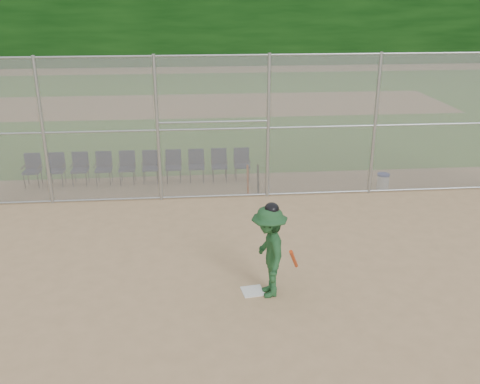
{
  "coord_description": "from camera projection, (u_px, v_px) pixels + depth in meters",
  "views": [
    {
      "loc": [
        -1.05,
        -9.16,
        5.56
      ],
      "look_at": [
        0.0,
        2.5,
        1.1
      ],
      "focal_mm": 40.0,
      "sensor_mm": 36.0,
      "label": 1
    }
  ],
  "objects": [
    {
      "name": "chair_9",
      "position": [
        242.0,
        165.0,
        16.47
      ],
      "size": [
        0.54,
        0.52,
        0.96
      ],
      "primitive_type": null,
      "color": "#101A3B",
      "rests_on": "ground"
    },
    {
      "name": "grass_strip",
      "position": [
        213.0,
        105.0,
        27.34
      ],
      "size": [
        100.0,
        100.0,
        0.0
      ],
      "primitive_type": "plane",
      "color": "#33681F",
      "rests_on": "ground"
    },
    {
      "name": "chair_0",
      "position": [
        32.0,
        171.0,
        15.94
      ],
      "size": [
        0.54,
        0.52,
        0.96
      ],
      "primitive_type": null,
      "color": "#101A3B",
      "rests_on": "ground"
    },
    {
      "name": "water_cooler",
      "position": [
        383.0,
        181.0,
        15.81
      ],
      "size": [
        0.37,
        0.37,
        0.46
      ],
      "color": "white",
      "rests_on": "ground"
    },
    {
      "name": "chair_2",
      "position": [
        80.0,
        169.0,
        16.06
      ],
      "size": [
        0.54,
        0.52,
        0.96
      ],
      "primitive_type": null,
      "color": "#101A3B",
      "rests_on": "ground"
    },
    {
      "name": "chair_8",
      "position": [
        219.0,
        165.0,
        16.42
      ],
      "size": [
        0.54,
        0.52,
        0.96
      ],
      "primitive_type": null,
      "color": "#101A3B",
      "rests_on": "ground"
    },
    {
      "name": "backstop_fence",
      "position": [
        232.0,
        126.0,
        14.51
      ],
      "size": [
        16.09,
        0.09,
        4.0
      ],
      "color": "gray",
      "rests_on": "ground"
    },
    {
      "name": "chair_5",
      "position": [
        150.0,
        167.0,
        16.24
      ],
      "size": [
        0.54,
        0.52,
        0.96
      ],
      "primitive_type": null,
      "color": "#101A3B",
      "rests_on": "ground"
    },
    {
      "name": "chair_1",
      "position": [
        56.0,
        170.0,
        16.0
      ],
      "size": [
        0.54,
        0.52,
        0.96
      ],
      "primitive_type": null,
      "color": "#101A3B",
      "rests_on": "ground"
    },
    {
      "name": "chair_4",
      "position": [
        127.0,
        168.0,
        16.18
      ],
      "size": [
        0.54,
        0.52,
        0.96
      ],
      "primitive_type": null,
      "color": "#101A3B",
      "rests_on": "ground"
    },
    {
      "name": "dirt_patch_far",
      "position": [
        213.0,
        105.0,
        27.34
      ],
      "size": [
        24.0,
        24.0,
        0.0
      ],
      "primitive_type": "plane",
      "color": "tan",
      "rests_on": "ground"
    },
    {
      "name": "ground",
      "position": [
        251.0,
        288.0,
        10.59
      ],
      "size": [
        100.0,
        100.0,
        0.0
      ],
      "primitive_type": "plane",
      "color": "tan",
      "rests_on": "ground"
    },
    {
      "name": "spare_bats",
      "position": [
        258.0,
        179.0,
        15.42
      ],
      "size": [
        0.66,
        0.31,
        0.84
      ],
      "color": "#D84C14",
      "rests_on": "ground"
    },
    {
      "name": "chair_3",
      "position": [
        103.0,
        169.0,
        16.12
      ],
      "size": [
        0.54,
        0.52,
        0.96
      ],
      "primitive_type": null,
      "color": "#101A3B",
      "rests_on": "ground"
    },
    {
      "name": "batter_at_plate",
      "position": [
        269.0,
        251.0,
        10.08
      ],
      "size": [
        0.93,
        1.32,
        1.91
      ],
      "color": "#1D4A25",
      "rests_on": "ground"
    },
    {
      "name": "home_plate",
      "position": [
        253.0,
        291.0,
        10.47
      ],
      "size": [
        0.47,
        0.47,
        0.02
      ],
      "primitive_type": "cube",
      "rotation": [
        0.0,
        0.0,
        0.14
      ],
      "color": "silver",
      "rests_on": "ground"
    },
    {
      "name": "chair_7",
      "position": [
        196.0,
        166.0,
        16.36
      ],
      "size": [
        0.54,
        0.52,
        0.96
      ],
      "primitive_type": null,
      "color": "#101A3B",
      "rests_on": "ground"
    },
    {
      "name": "chair_6",
      "position": [
        173.0,
        167.0,
        16.3
      ],
      "size": [
        0.54,
        0.52,
        0.96
      ],
      "primitive_type": null,
      "color": "#101A3B",
      "rests_on": "ground"
    }
  ]
}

